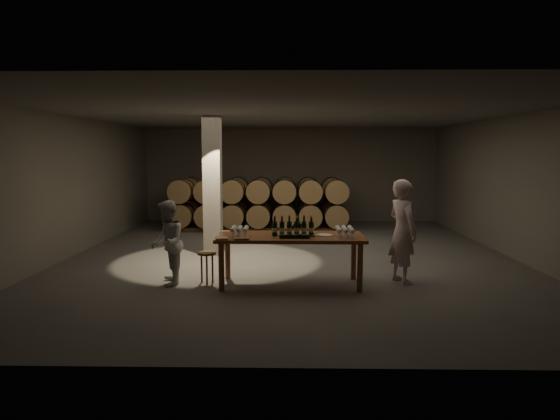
{
  "coord_description": "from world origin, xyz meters",
  "views": [
    {
      "loc": [
        -0.01,
        -11.25,
        2.35
      ],
      "look_at": [
        -0.23,
        -0.27,
        1.1
      ],
      "focal_mm": 32.0,
      "sensor_mm": 36.0,
      "label": 1
    }
  ],
  "objects_px": {
    "person_man": "(402,231)",
    "notebook_near": "(242,238)",
    "bottle_cluster": "(293,228)",
    "stool": "(207,258)",
    "plate": "(325,235)",
    "person_woman": "(167,243)",
    "tasting_table": "(291,241)"
  },
  "relations": [
    {
      "from": "tasting_table",
      "to": "person_man",
      "type": "xyz_separation_m",
      "value": [
        2.04,
        0.24,
        0.15
      ]
    },
    {
      "from": "notebook_near",
      "to": "person_woman",
      "type": "xyz_separation_m",
      "value": [
        -1.37,
        0.4,
        -0.15
      ]
    },
    {
      "from": "notebook_near",
      "to": "person_man",
      "type": "relative_size",
      "value": 0.13
    },
    {
      "from": "person_man",
      "to": "notebook_near",
      "type": "bearing_deg",
      "value": 79.12
    },
    {
      "from": "bottle_cluster",
      "to": "person_man",
      "type": "bearing_deg",
      "value": 6.64
    },
    {
      "from": "bottle_cluster",
      "to": "person_man",
      "type": "height_order",
      "value": "person_man"
    },
    {
      "from": "plate",
      "to": "person_woman",
      "type": "bearing_deg",
      "value": -179.58
    },
    {
      "from": "bottle_cluster",
      "to": "stool",
      "type": "distance_m",
      "value": 1.66
    },
    {
      "from": "stool",
      "to": "person_man",
      "type": "height_order",
      "value": "person_man"
    },
    {
      "from": "tasting_table",
      "to": "stool",
      "type": "distance_m",
      "value": 1.56
    },
    {
      "from": "bottle_cluster",
      "to": "stool",
      "type": "xyz_separation_m",
      "value": [
        -1.56,
        0.09,
        -0.56
      ]
    },
    {
      "from": "notebook_near",
      "to": "bottle_cluster",
      "type": "bearing_deg",
      "value": 20.51
    },
    {
      "from": "person_man",
      "to": "stool",
      "type": "bearing_deg",
      "value": 68.28
    },
    {
      "from": "stool",
      "to": "person_man",
      "type": "bearing_deg",
      "value": 2.33
    },
    {
      "from": "bottle_cluster",
      "to": "person_man",
      "type": "distance_m",
      "value": 2.01
    },
    {
      "from": "plate",
      "to": "stool",
      "type": "distance_m",
      "value": 2.17
    },
    {
      "from": "bottle_cluster",
      "to": "notebook_near",
      "type": "xyz_separation_m",
      "value": [
        -0.87,
        -0.44,
        -0.11
      ]
    },
    {
      "from": "bottle_cluster",
      "to": "stool",
      "type": "height_order",
      "value": "bottle_cluster"
    },
    {
      "from": "plate",
      "to": "person_woman",
      "type": "xyz_separation_m",
      "value": [
        -2.81,
        -0.02,
        -0.15
      ]
    },
    {
      "from": "plate",
      "to": "notebook_near",
      "type": "distance_m",
      "value": 1.5
    },
    {
      "from": "bottle_cluster",
      "to": "person_man",
      "type": "xyz_separation_m",
      "value": [
        1.99,
        0.23,
        -0.08
      ]
    },
    {
      "from": "bottle_cluster",
      "to": "notebook_near",
      "type": "distance_m",
      "value": 0.98
    },
    {
      "from": "tasting_table",
      "to": "stool",
      "type": "xyz_separation_m",
      "value": [
        -1.52,
        0.1,
        -0.33
      ]
    },
    {
      "from": "bottle_cluster",
      "to": "person_woman",
      "type": "distance_m",
      "value": 2.26
    },
    {
      "from": "notebook_near",
      "to": "person_woman",
      "type": "relative_size",
      "value": 0.16
    },
    {
      "from": "bottle_cluster",
      "to": "plate",
      "type": "height_order",
      "value": "bottle_cluster"
    },
    {
      "from": "stool",
      "to": "person_woman",
      "type": "bearing_deg",
      "value": -169.79
    },
    {
      "from": "stool",
      "to": "person_woman",
      "type": "distance_m",
      "value": 0.75
    },
    {
      "from": "tasting_table",
      "to": "stool",
      "type": "relative_size",
      "value": 4.58
    },
    {
      "from": "bottle_cluster",
      "to": "plate",
      "type": "relative_size",
      "value": 2.59
    },
    {
      "from": "plate",
      "to": "person_woman",
      "type": "relative_size",
      "value": 0.19
    },
    {
      "from": "person_man",
      "to": "person_woman",
      "type": "xyz_separation_m",
      "value": [
        -4.24,
        -0.27,
        -0.18
      ]
    }
  ]
}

